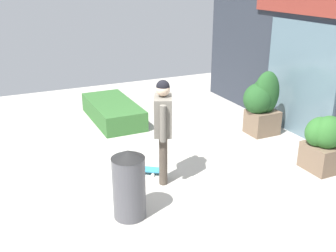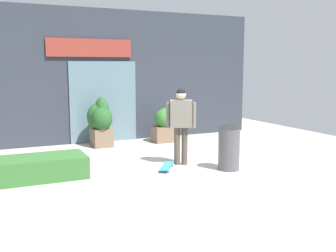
% 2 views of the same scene
% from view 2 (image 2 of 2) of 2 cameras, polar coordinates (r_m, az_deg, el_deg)
% --- Properties ---
extents(ground_plane, '(12.00, 12.00, 0.00)m').
position_cam_2_polar(ground_plane, '(8.65, 1.45, -5.64)').
color(ground_plane, '#B2ADA3').
extents(building_facade, '(8.10, 0.31, 3.67)m').
position_cam_2_polar(building_facade, '(11.64, -6.45, 6.99)').
color(building_facade, '#2D333D').
rests_on(building_facade, ground_plane).
extents(skateboarder, '(0.59, 0.43, 1.65)m').
position_cam_2_polar(skateboarder, '(8.57, 1.85, 1.11)').
color(skateboarder, '#4C4238').
rests_on(skateboarder, ground_plane).
extents(skateboard, '(0.60, 0.74, 0.08)m').
position_cam_2_polar(skateboard, '(8.35, -0.16, -5.71)').
color(skateboard, teal).
rests_on(skateboard, ground_plane).
extents(planter_box_left, '(0.58, 0.60, 0.96)m').
position_cam_2_polar(planter_box_left, '(11.23, -0.64, 0.38)').
color(planter_box_left, brown).
rests_on(planter_box_left, ground_plane).
extents(planter_box_right, '(0.61, 0.75, 1.31)m').
position_cam_2_polar(planter_box_right, '(10.71, -9.57, 0.75)').
color(planter_box_right, brown).
rests_on(planter_box_right, ground_plane).
extents(trash_bin, '(0.45, 0.45, 0.98)m').
position_cam_2_polar(trash_bin, '(8.31, 8.65, -2.86)').
color(trash_bin, '#4C4C51').
rests_on(trash_bin, ground_plane).
extents(hedge_ledge, '(1.99, 0.90, 0.42)m').
position_cam_2_polar(hedge_ledge, '(8.00, -18.75, -5.72)').
color(hedge_ledge, '#33662D').
rests_on(hedge_ledge, ground_plane).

